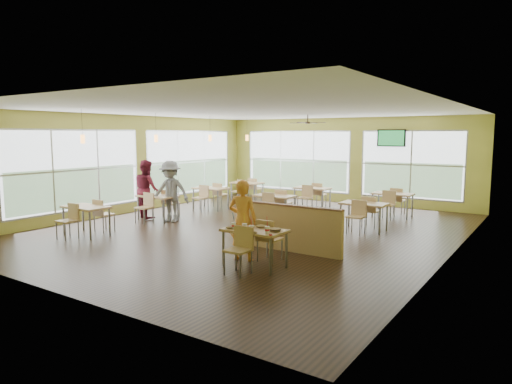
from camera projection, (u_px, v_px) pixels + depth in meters
room at (255, 171)px, 12.23m from camera, size 12.00×12.04×3.20m
window_bays at (242, 165)px, 16.24m from camera, size 9.24×10.24×2.38m
main_table at (255, 235)px, 8.77m from camera, size 1.22×1.52×0.87m
half_wall_divider at (292, 228)px, 9.98m from camera, size 2.40×0.14×1.04m
dining_tables at (258, 196)px, 14.34m from camera, size 6.92×8.72×0.87m
pendant_lights at (183, 138)px, 14.45m from camera, size 0.11×7.31×0.86m
ceiling_fan at (308, 123)px, 14.54m from camera, size 1.25×1.25×0.29m
tv_backwall at (391, 138)px, 15.99m from camera, size 1.00×0.07×0.60m
man_plaid at (243, 220)px, 9.25m from camera, size 0.69×0.55×1.66m
patron_maroon at (147, 189)px, 14.04m from camera, size 1.08×0.98×1.80m
patron_grey at (170, 191)px, 13.40m from camera, size 1.32×1.00×1.81m
cup_blue at (234, 225)px, 8.79m from camera, size 0.09×0.09×0.34m
cup_yellow at (245, 227)px, 8.62m from camera, size 0.10×0.10×0.36m
cup_red_near at (251, 228)px, 8.51m from camera, size 0.09×0.09×0.33m
cup_red_far at (267, 230)px, 8.39m from camera, size 0.10×0.10×0.35m
food_basket at (275, 230)px, 8.56m from camera, size 0.24×0.24×0.05m
ketchup_cup at (271, 235)px, 8.20m from camera, size 0.06×0.06×0.03m
wrapper_left at (230, 227)px, 8.83m from camera, size 0.18×0.17×0.04m
wrapper_mid at (261, 226)px, 8.92m from camera, size 0.27×0.25×0.06m
wrapper_right at (254, 232)px, 8.42m from camera, size 0.13×0.12×0.03m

